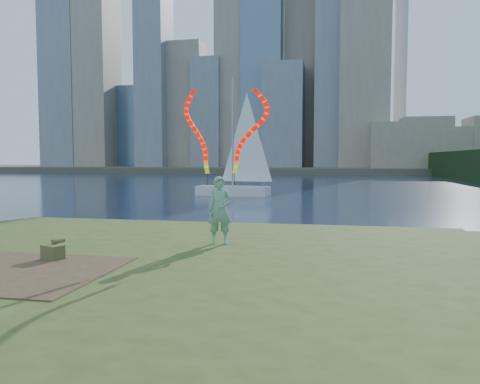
# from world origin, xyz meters

# --- Properties ---
(ground) EXTENTS (320.00, 320.00, 0.00)m
(ground) POSITION_xyz_m (0.00, 0.00, 0.00)
(ground) COLOR #17233A
(ground) RESTS_ON ground
(grassy_knoll) EXTENTS (20.00, 18.00, 0.80)m
(grassy_knoll) POSITION_xyz_m (0.00, -2.30, 0.34)
(grassy_knoll) COLOR #3A4A1A
(grassy_knoll) RESTS_ON ground
(dirt_patch) EXTENTS (3.20, 3.00, 0.02)m
(dirt_patch) POSITION_xyz_m (-2.20, -3.20, 0.81)
(dirt_patch) COLOR #47331E
(dirt_patch) RESTS_ON grassy_knoll
(far_shore) EXTENTS (320.00, 40.00, 1.20)m
(far_shore) POSITION_xyz_m (0.00, 95.00, 0.60)
(far_shore) COLOR #474234
(far_shore) RESTS_ON ground
(woman_with_ribbons) EXTENTS (2.00, 0.62, 4.00)m
(woman_with_ribbons) POSITION_xyz_m (0.65, 0.25, 2.21)
(woman_with_ribbons) COLOR #1A6735
(woman_with_ribbons) RESTS_ON grassy_knoll
(canvas_bag) EXTENTS (0.49, 0.55, 0.40)m
(canvas_bag) POSITION_xyz_m (-2.23, -2.16, 0.96)
(canvas_bag) COLOR brown
(canvas_bag) RESTS_ON grassy_knoll
(sailboat) EXTENTS (6.05, 2.40, 9.09)m
(sailboat) POSITION_xyz_m (-4.07, 24.99, 1.56)
(sailboat) COLOR silver
(sailboat) RESTS_ON ground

